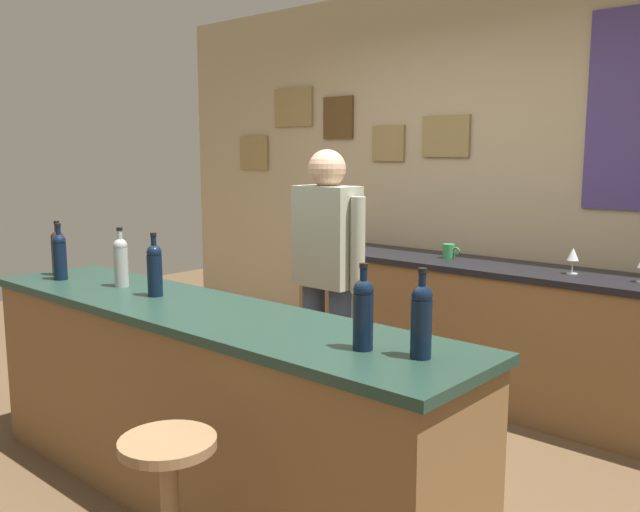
# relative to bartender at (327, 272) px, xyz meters

# --- Properties ---
(ground_plane) EXTENTS (10.00, 10.00, 0.00)m
(ground_plane) POSITION_rel_bartender_xyz_m (0.09, -0.58, -0.94)
(ground_plane) COLOR brown
(back_wall) EXTENTS (6.00, 0.09, 2.80)m
(back_wall) POSITION_rel_bartender_xyz_m (0.11, 1.45, 0.48)
(back_wall) COLOR tan
(back_wall) RESTS_ON ground_plane
(bar_counter) EXTENTS (2.77, 0.60, 0.92)m
(bar_counter) POSITION_rel_bartender_xyz_m (0.09, -0.98, -0.47)
(bar_counter) COLOR brown
(bar_counter) RESTS_ON ground_plane
(side_counter) EXTENTS (3.00, 0.56, 0.90)m
(side_counter) POSITION_rel_bartender_xyz_m (0.49, 1.07, -0.48)
(side_counter) COLOR brown
(side_counter) RESTS_ON ground_plane
(bartender) EXTENTS (0.52, 0.21, 1.62)m
(bartender) POSITION_rel_bartender_xyz_m (0.00, 0.00, 0.00)
(bartender) COLOR #384766
(bartender) RESTS_ON ground_plane
(bar_stool) EXTENTS (0.32, 0.32, 0.68)m
(bar_stool) POSITION_rel_bartender_xyz_m (0.70, -1.58, -0.48)
(bar_stool) COLOR olive
(bar_stool) RESTS_ON ground_plane
(wine_bottle_a) EXTENTS (0.07, 0.07, 0.31)m
(wine_bottle_a) POSITION_rel_bartender_xyz_m (-1.13, -1.00, 0.12)
(wine_bottle_a) COLOR black
(wine_bottle_a) RESTS_ON bar_counter
(wine_bottle_b) EXTENTS (0.07, 0.07, 0.31)m
(wine_bottle_b) POSITION_rel_bartender_xyz_m (-0.99, -1.06, 0.12)
(wine_bottle_b) COLOR black
(wine_bottle_b) RESTS_ON bar_counter
(wine_bottle_c) EXTENTS (0.07, 0.07, 0.31)m
(wine_bottle_c) POSITION_rel_bartender_xyz_m (-0.57, -0.95, 0.12)
(wine_bottle_c) COLOR #999E99
(wine_bottle_c) RESTS_ON bar_counter
(wine_bottle_d) EXTENTS (0.07, 0.07, 0.31)m
(wine_bottle_d) POSITION_rel_bartender_xyz_m (-0.25, -0.97, 0.12)
(wine_bottle_d) COLOR black
(wine_bottle_d) RESTS_ON bar_counter
(wine_bottle_e) EXTENTS (0.07, 0.07, 0.31)m
(wine_bottle_e) POSITION_rel_bartender_xyz_m (1.04, -1.00, 0.12)
(wine_bottle_e) COLOR black
(wine_bottle_e) RESTS_ON bar_counter
(wine_bottle_f) EXTENTS (0.07, 0.07, 0.31)m
(wine_bottle_f) POSITION_rel_bartender_xyz_m (1.25, -0.95, 0.12)
(wine_bottle_f) COLOR black
(wine_bottle_f) RESTS_ON bar_counter
(wine_glass_a) EXTENTS (0.07, 0.07, 0.16)m
(wine_glass_a) POSITION_rel_bartender_xyz_m (0.97, 1.06, 0.07)
(wine_glass_a) COLOR silver
(wine_glass_a) RESTS_ON side_counter
(coffee_mug) EXTENTS (0.12, 0.08, 0.09)m
(coffee_mug) POSITION_rel_bartender_xyz_m (0.12, 1.11, 0.01)
(coffee_mug) COLOR #338C4C
(coffee_mug) RESTS_ON side_counter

